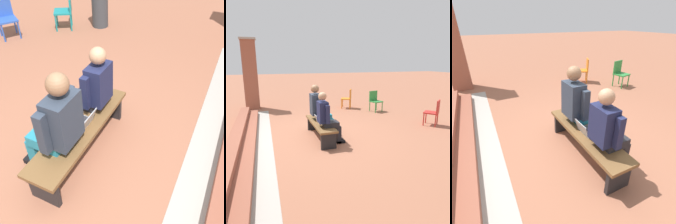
# 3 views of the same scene
# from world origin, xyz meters

# --- Properties ---
(ground_plane) EXTENTS (60.00, 60.00, 0.00)m
(ground_plane) POSITION_xyz_m (0.00, 0.00, 0.00)
(ground_plane) COLOR #9E6047
(concrete_strip) EXTENTS (7.82, 0.40, 0.01)m
(concrete_strip) POSITION_xyz_m (-0.28, 1.30, 0.00)
(concrete_strip) COLOR #A8A399
(concrete_strip) RESTS_ON ground
(bench) EXTENTS (1.80, 0.44, 0.45)m
(bench) POSITION_xyz_m (-0.28, -0.16, 0.35)
(bench) COLOR brown
(bench) RESTS_ON ground
(person_student) EXTENTS (0.53, 0.67, 1.32)m
(person_student) POSITION_xyz_m (-0.71, -0.22, 0.71)
(person_student) COLOR #232328
(person_student) RESTS_ON ground
(person_adult) EXTENTS (0.59, 0.75, 1.43)m
(person_adult) POSITION_xyz_m (0.08, -0.23, 0.75)
(person_adult) COLOR teal
(person_adult) RESTS_ON ground
(laptop) EXTENTS (0.32, 0.29, 0.21)m
(laptop) POSITION_xyz_m (-0.31, -0.15, 0.50)
(laptop) COLOR #9EA0A5
(laptop) RESTS_ON bench
(plastic_chair_by_pillar) EXTENTS (0.57, 0.57, 0.84)m
(plastic_chair_by_pillar) POSITION_xyz_m (3.09, -2.27, 0.48)
(plastic_chair_by_pillar) COLOR orange
(plastic_chair_by_pillar) RESTS_ON ground
(plastic_chair_far_left) EXTENTS (0.50, 0.50, 0.84)m
(plastic_chair_far_left) POSITION_xyz_m (2.17, -3.11, 0.48)
(plastic_chair_far_left) COLOR #2D893D
(plastic_chair_far_left) RESTS_ON ground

